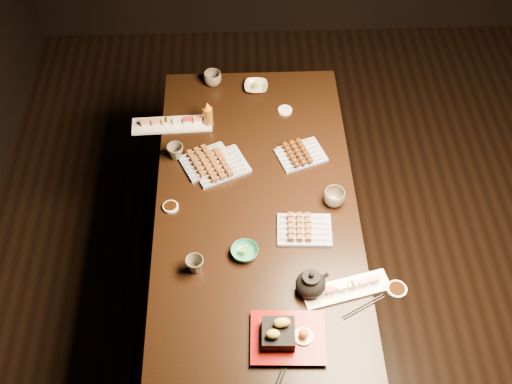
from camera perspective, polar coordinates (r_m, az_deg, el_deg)
ground at (r=3.42m, az=8.26°, el=-11.53°), size 5.00×5.00×0.00m
dining_table at (r=3.17m, az=0.03°, el=-5.25°), size 1.40×1.99×0.75m
sushi_platter_near at (r=2.62m, az=8.06°, el=-8.39°), size 0.37×0.18×0.04m
sushi_platter_far at (r=3.21m, az=-7.49°, el=6.18°), size 0.40×0.12×0.05m
yakitori_plate_center at (r=2.99m, az=-3.23°, el=2.57°), size 0.30×0.26×0.06m
yakitori_plate_right at (r=2.76m, az=4.34°, el=-3.12°), size 0.24×0.18×0.06m
yakitori_plate_left at (r=3.01m, az=-4.36°, el=2.94°), size 0.28×0.25×0.06m
tsukune_plate at (r=3.05m, az=4.03°, el=3.55°), size 0.26×0.22×0.06m
edamame_bowl_green at (r=2.69m, az=-1.03°, el=-5.35°), size 0.16×0.16×0.04m
edamame_bowl_cream at (r=3.39m, az=-0.00°, el=9.33°), size 0.13×0.13×0.03m
tempura_tray at (r=2.47m, az=2.90°, el=-12.43°), size 0.29×0.24×0.10m
teacup_near_left at (r=2.65m, az=-5.46°, el=-6.44°), size 0.09×0.09×0.07m
teacup_mid_right at (r=2.86m, az=6.95°, el=-0.49°), size 0.11×0.11×0.08m
teacup_far_left at (r=3.05m, az=-7.18°, el=3.57°), size 0.08×0.08×0.07m
teacup_far_right at (r=3.42m, az=-3.88°, el=10.03°), size 0.10×0.10×0.07m
teapot at (r=2.57m, az=4.89°, el=-7.99°), size 0.19×0.19×0.12m
condiment_bottle at (r=3.16m, az=-4.30°, el=6.93°), size 0.07×0.07×0.15m
sauce_dish_west at (r=2.87m, az=-7.60°, el=-1.31°), size 0.07×0.07×0.01m
sauce_dish_east at (r=3.28m, az=2.60°, el=7.27°), size 0.08×0.08×0.01m
sauce_dish_se at (r=2.67m, az=12.40°, el=-8.46°), size 0.09×0.09×0.01m
sauce_dish_nw at (r=3.23m, az=-7.43°, el=6.06°), size 0.12×0.12×0.02m
chopsticks_near at (r=2.46m, az=2.55°, el=-15.28°), size 0.12×0.22×0.01m
chopsticks_se at (r=2.61m, az=9.55°, el=-10.01°), size 0.18×0.11×0.01m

